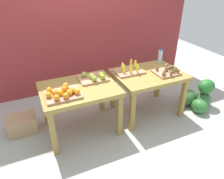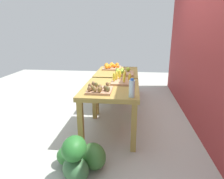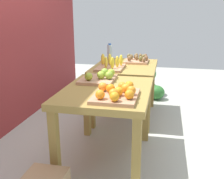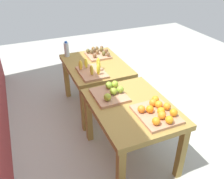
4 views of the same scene
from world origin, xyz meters
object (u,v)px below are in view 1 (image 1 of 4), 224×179
Objects in this scene: display_table_right at (148,79)px; watermelon_pile at (198,97)px; display_table_left at (79,94)px; banana_crate at (129,70)px; kiwi_bin at (167,71)px; cardboard_produce_box at (23,124)px; apple_bin at (94,77)px; water_bottle at (160,56)px; orange_bin at (63,93)px.

watermelon_pile is (0.92, -0.23, -0.43)m from display_table_right.
display_table_left is 0.88m from banana_crate.
kiwi_bin is 0.55× the size of watermelon_pile.
banana_crate reaches higher than display_table_left.
cardboard_produce_box is at bearing 168.86° from kiwi_bin.
kiwi_bin is (1.10, -0.26, -0.00)m from apple_bin.
banana_crate is 0.70m from water_bottle.
water_bottle is at bearing 36.07° from display_table_right.
water_bottle reaches higher than cardboard_produce_box.
watermelon_pile is (2.04, -0.23, -0.43)m from display_table_left.
display_table_left is at bearing 180.00° from display_table_right.
display_table_left is at bearing 173.53° from watermelon_pile.
apple_bin is (0.26, 0.13, 0.14)m from display_table_left.
banana_crate is (1.10, 0.28, -0.00)m from orange_bin.
apple_bin is at bearing 28.27° from orange_bin.
banana_crate is at bearing 9.39° from display_table_left.
banana_crate is 0.67× the size of watermelon_pile.
watermelon_pile is at bearing -8.58° from kiwi_bin.
kiwi_bin is at bearing 171.42° from watermelon_pile.
apple_bin reaches higher than display_table_left.
watermelon_pile is (0.51, -0.53, -0.65)m from water_bottle.
display_table_right is 0.88m from apple_bin.
cardboard_produce_box is at bearing 142.13° from orange_bin.
cardboard_produce_box is at bearing 171.19° from display_table_right.
water_bottle reaches higher than orange_bin.
watermelon_pile is (0.68, -0.10, -0.57)m from kiwi_bin.
watermelon_pile is at bearing -2.22° from orange_bin.
banana_crate reaches higher than orange_bin.
kiwi_bin is at bearing -27.82° from display_table_right.
banana_crate reaches higher than cardboard_produce_box.
orange_bin is 0.58m from apple_bin.
kiwi_bin is (0.51, -0.27, -0.00)m from banana_crate.
banana_crate reaches higher than apple_bin.
banana_crate is at bearing 1.05° from apple_bin.
kiwi_bin is 2.31m from cardboard_produce_box.
display_table_left is at bearing -168.90° from water_bottle.
display_table_right is at bearing 0.00° from display_table_left.
apple_bin is 1.13m from kiwi_bin.
water_bottle is (1.53, 0.30, 0.21)m from display_table_left.
orange_bin is 1.14m from banana_crate.
orange_bin is at bearing 177.78° from watermelon_pile.
display_table_right is 4.49× the size of water_bottle.
display_table_right is (1.12, 0.00, 0.00)m from display_table_left.
water_bottle is (0.41, 0.30, 0.21)m from display_table_right.
cardboard_produce_box is (-1.67, 0.16, -0.63)m from banana_crate.
display_table_right is 2.60× the size of cardboard_produce_box.
watermelon_pile is (1.19, -0.37, -0.58)m from banana_crate.
display_table_left is at bearing -20.17° from cardboard_produce_box.
orange_bin reaches higher than display_table_left.
apple_bin is 0.59m from banana_crate.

